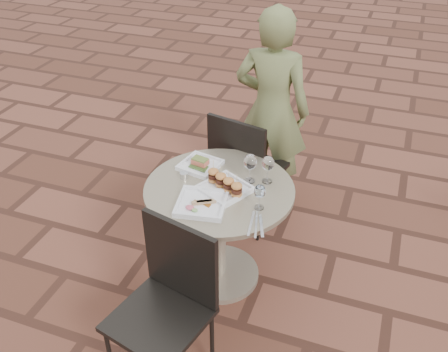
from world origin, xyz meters
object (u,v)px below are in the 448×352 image
(plate_salmon, at_px, (200,165))
(plate_sliders, at_px, (225,185))
(cafe_table, at_px, (219,220))
(plate_tuna, at_px, (202,203))
(diner, at_px, (272,110))
(chair_far, at_px, (243,163))
(chair_near, at_px, (169,294))

(plate_salmon, relative_size, plate_sliders, 0.77)
(cafe_table, relative_size, plate_sliders, 2.61)
(cafe_table, relative_size, plate_tuna, 2.83)
(diner, bearing_deg, chair_far, 79.49)
(chair_far, xyz_separation_m, plate_salmon, (-0.16, -0.40, 0.20))
(diner, distance_m, plate_tuna, 1.20)
(cafe_table, height_order, plate_salmon, plate_salmon)
(cafe_table, height_order, plate_sliders, plate_sliders)
(cafe_table, xyz_separation_m, diner, (0.04, 0.99, 0.29))
(plate_salmon, bearing_deg, chair_far, 68.22)
(chair_far, xyz_separation_m, plate_sliders, (0.08, -0.59, 0.22))
(chair_far, distance_m, plate_tuna, 0.79)
(chair_near, bearing_deg, diner, 101.91)
(cafe_table, relative_size, chair_near, 0.97)
(chair_far, bearing_deg, plate_tuna, 102.51)
(plate_tuna, bearing_deg, chair_far, 90.05)
(chair_far, distance_m, diner, 0.49)
(cafe_table, distance_m, diner, 1.04)
(plate_sliders, bearing_deg, plate_salmon, 141.25)
(diner, height_order, plate_salmon, diner)
(chair_near, xyz_separation_m, plate_tuna, (-0.03, 0.51, 0.20))
(cafe_table, distance_m, plate_sliders, 0.29)
(cafe_table, relative_size, diner, 0.58)
(cafe_table, distance_m, chair_near, 0.72)
(diner, bearing_deg, plate_sliders, 89.61)
(chair_far, height_order, chair_near, same)
(plate_salmon, distance_m, plate_sliders, 0.30)
(chair_near, relative_size, diner, 0.60)
(plate_sliders, bearing_deg, chair_near, -93.67)
(chair_near, relative_size, plate_sliders, 2.69)
(cafe_table, xyz_separation_m, chair_near, (-0.00, -0.71, 0.07))
(cafe_table, xyz_separation_m, plate_tuna, (-0.03, -0.20, 0.26))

